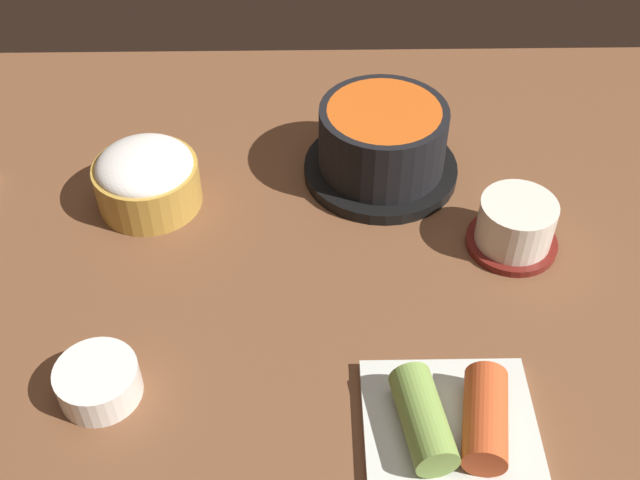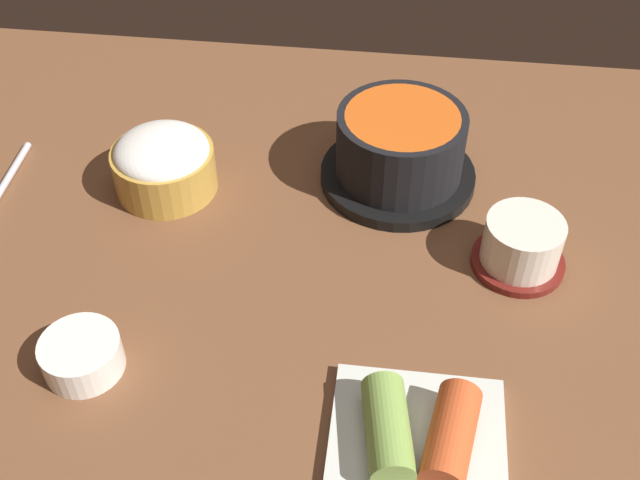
# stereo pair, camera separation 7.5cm
# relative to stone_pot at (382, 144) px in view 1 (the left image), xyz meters

# --- Properties ---
(dining_table) EXTENTS (1.00, 0.76, 0.02)m
(dining_table) POSITION_rel_stone_pot_xyz_m (-0.09, -0.12, -0.05)
(dining_table) COLOR brown
(dining_table) RESTS_ON ground
(stone_pot) EXTENTS (0.17, 0.17, 0.09)m
(stone_pot) POSITION_rel_stone_pot_xyz_m (0.00, 0.00, 0.00)
(stone_pot) COLOR black
(stone_pot) RESTS_ON dining_table
(rice_bowl) EXTENTS (0.11, 0.11, 0.07)m
(rice_bowl) POSITION_rel_stone_pot_xyz_m (-0.25, -0.04, -0.01)
(rice_bowl) COLOR #B78C38
(rice_bowl) RESTS_ON dining_table
(tea_cup_with_saucer) EXTENTS (0.09, 0.09, 0.06)m
(tea_cup_with_saucer) POSITION_rel_stone_pot_xyz_m (0.12, -0.12, -0.01)
(tea_cup_with_saucer) COLOR maroon
(tea_cup_with_saucer) RESTS_ON dining_table
(kimchi_plate) EXTENTS (0.14, 0.14, 0.05)m
(kimchi_plate) POSITION_rel_stone_pot_xyz_m (0.03, -0.34, -0.03)
(kimchi_plate) COLOR silver
(kimchi_plate) RESTS_ON dining_table
(side_bowl_near) EXTENTS (0.07, 0.07, 0.03)m
(side_bowl_near) POSITION_rel_stone_pot_xyz_m (-0.26, -0.29, -0.03)
(side_bowl_near) COLOR white
(side_bowl_near) RESTS_ON dining_table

